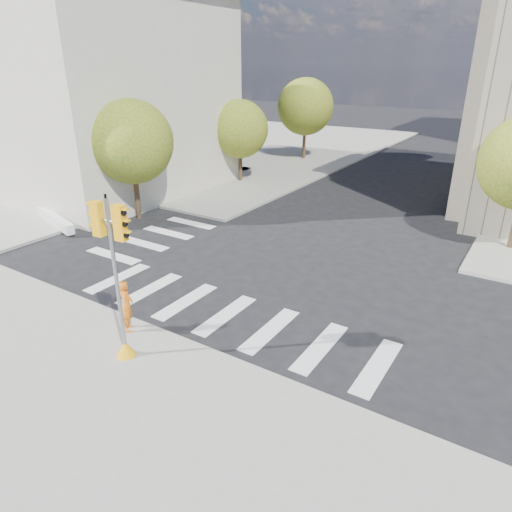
{
  "coord_description": "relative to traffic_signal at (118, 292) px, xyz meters",
  "views": [
    {
      "loc": [
        8.21,
        -12.96,
        8.05
      ],
      "look_at": [
        0.63,
        -1.18,
        2.1
      ],
      "focal_mm": 32.0,
      "sensor_mm": 36.0,
      "label": 1
    }
  ],
  "objects": [
    {
      "name": "tree_lw_near",
      "position": [
        -9.48,
        9.64,
        1.98
      ],
      "size": [
        4.4,
        4.4,
        6.41
      ],
      "color": "#382616",
      "rests_on": "ground"
    },
    {
      "name": "tree_lw_far",
      "position": [
        -9.48,
        29.64,
        2.32
      ],
      "size": [
        4.8,
        4.8,
        6.95
      ],
      "color": "#382616",
      "rests_on": "ground"
    },
    {
      "name": "sidewalk_far_left",
      "position": [
        -18.98,
        31.64,
        -2.15
      ],
      "size": [
        28.0,
        40.0,
        0.15
      ],
      "primitive_type": "cube",
      "color": "gray",
      "rests_on": "ground"
    },
    {
      "name": "planter_wall",
      "position": [
        -12.87,
        6.43,
        -1.82
      ],
      "size": [
        5.87,
        2.09,
        0.5
      ],
      "primitive_type": "cube",
      "rotation": [
        0.0,
        0.0,
        -0.29
      ],
      "color": "white",
      "rests_on": "sidewalk_left_near"
    },
    {
      "name": "classical_building",
      "position": [
        -18.98,
        13.64,
        4.22
      ],
      "size": [
        19.0,
        15.0,
        12.7
      ],
      "color": "beige",
      "rests_on": "ground"
    },
    {
      "name": "tree_lw_mid",
      "position": [
        -9.48,
        19.64,
        1.54
      ],
      "size": [
        4.0,
        4.0,
        5.77
      ],
      "color": "#382616",
      "rests_on": "ground"
    },
    {
      "name": "photographer",
      "position": [
        -0.99,
        1.04,
        -1.21
      ],
      "size": [
        0.73,
        0.75,
        1.73
      ],
      "primitive_type": "imported",
      "rotation": [
        0.0,
        0.0,
        2.32
      ],
      "color": "orange",
      "rests_on": "sidewalk_near"
    },
    {
      "name": "traffic_signal",
      "position": [
        0.0,
        0.0,
        0.0
      ],
      "size": [
        1.08,
        0.56,
        4.86
      ],
      "rotation": [
        0.0,
        0.0,
        0.1
      ],
      "color": "#F9A70D",
      "rests_on": "sidewalk_near"
    },
    {
      "name": "ground",
      "position": [
        1.02,
        5.64,
        -2.22
      ],
      "size": [
        160.0,
        160.0,
        0.0
      ],
      "primitive_type": "plane",
      "color": "black",
      "rests_on": "ground"
    }
  ]
}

